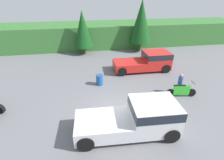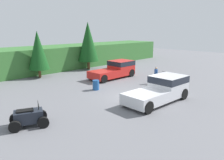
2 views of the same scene
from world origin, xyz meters
name	(u,v)px [view 1 (image 1 of 2)]	position (x,y,z in m)	size (l,w,h in m)	color
ground_plane	(116,110)	(0.00, 0.00, 0.00)	(80.00, 80.00, 0.00)	slate
hillside_backdrop	(94,35)	(0.00, 16.00, 1.51)	(44.00, 6.00, 3.01)	#387033
tree_left	(83,29)	(-1.62, 12.15, 3.02)	(2.26, 2.26, 5.13)	brown
tree_mid_left	(141,22)	(5.55, 12.25, 3.67)	(2.74, 2.74, 6.24)	brown
pickup_truck_red	(148,61)	(4.34, 6.03, 0.96)	(5.43, 2.32, 1.81)	red
pickup_truck_second	(138,117)	(0.78, -2.04, 0.96)	(5.60, 2.52, 1.81)	silver
dirt_bike	(181,91)	(5.07, 0.86, 0.48)	(2.20, 0.64, 1.18)	black
rider_person	(180,83)	(5.14, 1.31, 0.89)	(0.40, 0.40, 1.64)	navy
steel_barrel	(100,80)	(-0.65, 3.76, 0.44)	(0.58, 0.58, 0.88)	#1E5193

